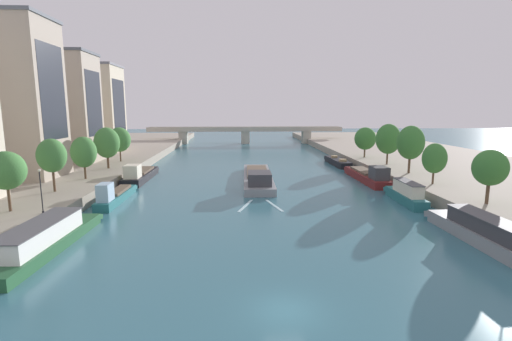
{
  "coord_description": "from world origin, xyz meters",
  "views": [
    {
      "loc": [
        -2.88,
        -20.64,
        12.15
      ],
      "look_at": [
        0.0,
        35.53,
        2.65
      ],
      "focal_mm": 26.05,
      "sensor_mm": 36.0,
      "label": 1
    }
  ],
  "objects_px": {
    "moored_boat_right_second": "(482,231)",
    "moored_boat_right_far": "(368,176)",
    "bridge_far": "(245,133)",
    "tree_right_past_mid": "(490,168)",
    "lamppost_left_bank": "(41,189)",
    "moored_boat_left_downstream": "(45,238)",
    "moored_boat_right_gap_after": "(337,162)",
    "tree_right_nearest": "(411,143)",
    "moored_boat_left_far": "(140,175)",
    "tree_left_nearest": "(52,156)",
    "tree_right_distant": "(388,139)",
    "tree_right_far": "(365,139)",
    "moored_boat_left_lone": "(115,195)",
    "moored_boat_right_upstream": "(406,194)",
    "tree_left_end_of_row": "(107,143)",
    "tree_left_past_mid": "(84,152)",
    "tree_left_midway": "(6,171)",
    "tree_right_second": "(435,158)",
    "tree_left_distant": "(120,140)",
    "barge_midriver": "(258,177)"
  },
  "relations": [
    {
      "from": "moored_boat_right_second",
      "to": "moored_boat_right_far",
      "type": "relative_size",
      "value": 0.88
    },
    {
      "from": "bridge_far",
      "to": "tree_right_past_mid",
      "type": "bearing_deg",
      "value": -74.69
    },
    {
      "from": "lamppost_left_bank",
      "to": "moored_boat_left_downstream",
      "type": "bearing_deg",
      "value": -63.06
    },
    {
      "from": "moored_boat_right_gap_after",
      "to": "tree_right_nearest",
      "type": "relative_size",
      "value": 1.74
    },
    {
      "from": "moored_boat_left_far",
      "to": "moored_boat_right_second",
      "type": "distance_m",
      "value": 49.81
    },
    {
      "from": "tree_left_nearest",
      "to": "tree_right_nearest",
      "type": "relative_size",
      "value": 0.87
    },
    {
      "from": "tree_right_distant",
      "to": "tree_right_far",
      "type": "height_order",
      "value": "tree_right_distant"
    },
    {
      "from": "moored_boat_left_far",
      "to": "tree_right_far",
      "type": "height_order",
      "value": "tree_right_far"
    },
    {
      "from": "moored_boat_left_lone",
      "to": "moored_boat_left_far",
      "type": "height_order",
      "value": "moored_boat_left_far"
    },
    {
      "from": "tree_right_nearest",
      "to": "moored_boat_right_upstream",
      "type": "bearing_deg",
      "value": -116.19
    },
    {
      "from": "moored_boat_left_far",
      "to": "moored_boat_right_upstream",
      "type": "xyz_separation_m",
      "value": [
        38.26,
        -16.91,
        0.21
      ]
    },
    {
      "from": "moored_boat_left_far",
      "to": "tree_left_end_of_row",
      "type": "distance_m",
      "value": 8.53
    },
    {
      "from": "tree_right_past_mid",
      "to": "lamppost_left_bank",
      "type": "height_order",
      "value": "tree_right_past_mid"
    },
    {
      "from": "moored_boat_right_second",
      "to": "moored_boat_right_far",
      "type": "distance_m",
      "value": 28.98
    },
    {
      "from": "moored_boat_right_far",
      "to": "tree_right_past_mid",
      "type": "height_order",
      "value": "tree_right_past_mid"
    },
    {
      "from": "tree_left_past_mid",
      "to": "tree_right_past_mid",
      "type": "xyz_separation_m",
      "value": [
        50.19,
        -17.27,
        0.02
      ]
    },
    {
      "from": "tree_left_midway",
      "to": "tree_right_second",
      "type": "bearing_deg",
      "value": 12.65
    },
    {
      "from": "moored_boat_left_lone",
      "to": "tree_left_distant",
      "type": "height_order",
      "value": "tree_left_distant"
    },
    {
      "from": "tree_left_nearest",
      "to": "lamppost_left_bank",
      "type": "relative_size",
      "value": 1.49
    },
    {
      "from": "tree_left_end_of_row",
      "to": "tree_right_nearest",
      "type": "xyz_separation_m",
      "value": [
        50.49,
        -7.38,
        0.46
      ]
    },
    {
      "from": "moored_boat_left_lone",
      "to": "tree_left_past_mid",
      "type": "height_order",
      "value": "tree_left_past_mid"
    },
    {
      "from": "tree_right_far",
      "to": "moored_boat_left_far",
      "type": "bearing_deg",
      "value": -161.13
    },
    {
      "from": "barge_midriver",
      "to": "tree_right_far",
      "type": "height_order",
      "value": "tree_right_far"
    },
    {
      "from": "tree_left_midway",
      "to": "lamppost_left_bank",
      "type": "height_order",
      "value": "tree_left_midway"
    },
    {
      "from": "tree_left_nearest",
      "to": "tree_right_past_mid",
      "type": "relative_size",
      "value": 1.12
    },
    {
      "from": "tree_left_nearest",
      "to": "tree_left_past_mid",
      "type": "bearing_deg",
      "value": 87.21
    },
    {
      "from": "moored_boat_left_lone",
      "to": "moored_boat_right_upstream",
      "type": "xyz_separation_m",
      "value": [
        37.73,
        -2.19,
        0.28
      ]
    },
    {
      "from": "moored_boat_right_gap_after",
      "to": "tree_left_end_of_row",
      "type": "height_order",
      "value": "tree_left_end_of_row"
    },
    {
      "from": "bridge_far",
      "to": "tree_left_end_of_row",
      "type": "bearing_deg",
      "value": -112.05
    },
    {
      "from": "tree_left_end_of_row",
      "to": "tree_right_distant",
      "type": "distance_m",
      "value": 50.72
    },
    {
      "from": "tree_left_distant",
      "to": "tree_left_end_of_row",
      "type": "bearing_deg",
      "value": -86.92
    },
    {
      "from": "moored_boat_left_far",
      "to": "tree_right_past_mid",
      "type": "xyz_separation_m",
      "value": [
        43.98,
        -24.19,
        4.73
      ]
    },
    {
      "from": "tree_right_past_mid",
      "to": "tree_right_far",
      "type": "xyz_separation_m",
      "value": [
        -0.25,
        39.14,
        -0.0
      ]
    },
    {
      "from": "barge_midriver",
      "to": "moored_boat_left_lone",
      "type": "distance_m",
      "value": 22.84
    },
    {
      "from": "moored_boat_right_second",
      "to": "tree_right_far",
      "type": "xyz_separation_m",
      "value": [
        5.17,
        46.48,
        4.6
      ]
    },
    {
      "from": "moored_boat_left_lone",
      "to": "tree_left_midway",
      "type": "height_order",
      "value": "tree_left_midway"
    },
    {
      "from": "tree_left_past_mid",
      "to": "tree_right_past_mid",
      "type": "relative_size",
      "value": 1.05
    },
    {
      "from": "moored_boat_right_upstream",
      "to": "tree_right_far",
      "type": "xyz_separation_m",
      "value": [
        5.47,
        31.85,
        4.52
      ]
    },
    {
      "from": "moored_boat_left_downstream",
      "to": "tree_right_far",
      "type": "height_order",
      "value": "tree_right_far"
    },
    {
      "from": "lamppost_left_bank",
      "to": "bridge_far",
      "type": "xyz_separation_m",
      "value": [
        22.45,
        91.25,
        -0.48
      ]
    },
    {
      "from": "moored_boat_right_upstream",
      "to": "tree_left_end_of_row",
      "type": "distance_m",
      "value": 48.85
    },
    {
      "from": "moored_boat_right_upstream",
      "to": "tree_left_midway",
      "type": "distance_m",
      "value": 45.97
    },
    {
      "from": "moored_boat_right_second",
      "to": "bridge_far",
      "type": "xyz_separation_m",
      "value": [
        -19.21,
        97.29,
        2.58
      ]
    },
    {
      "from": "moored_boat_right_upstream",
      "to": "tree_left_end_of_row",
      "type": "height_order",
      "value": "tree_left_end_of_row"
    },
    {
      "from": "moored_boat_right_upstream",
      "to": "tree_left_nearest",
      "type": "xyz_separation_m",
      "value": [
        -44.9,
        1.35,
        5.08
      ]
    },
    {
      "from": "moored_boat_left_lone",
      "to": "tree_left_nearest",
      "type": "relative_size",
      "value": 1.86
    },
    {
      "from": "barge_midriver",
      "to": "moored_boat_left_far",
      "type": "distance_m",
      "value": 20.02
    },
    {
      "from": "tree_right_second",
      "to": "barge_midriver",
      "type": "bearing_deg",
      "value": 155.71
    },
    {
      "from": "tree_left_distant",
      "to": "tree_right_nearest",
      "type": "bearing_deg",
      "value": -17.33
    },
    {
      "from": "moored_boat_left_lone",
      "to": "tree_left_distant",
      "type": "relative_size",
      "value": 1.86
    }
  ]
}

